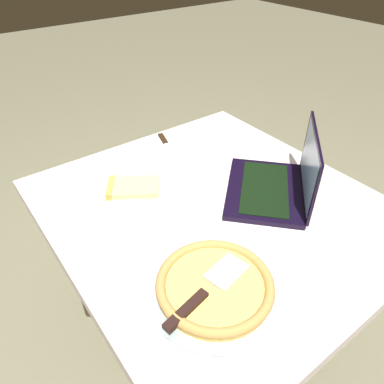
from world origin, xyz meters
TOP-DOWN VIEW (x-y plane):
  - ground_plane at (0.00, 0.00)m, footprint 12.00×12.00m
  - dining_table at (0.00, 0.00)m, footprint 1.07×0.99m
  - laptop at (-0.07, -0.21)m, footprint 0.42×0.43m
  - pizza_plate at (0.22, 0.18)m, footprint 0.26×0.26m
  - pizza_tray at (-0.26, 0.22)m, footprint 0.35×0.35m
  - table_knife at (0.44, -0.09)m, footprint 0.20×0.07m

SIDE VIEW (x-z plane):
  - ground_plane at x=0.00m, z-range 0.00..0.00m
  - dining_table at x=0.00m, z-range 0.29..0.99m
  - table_knife at x=0.44m, z-range 0.70..0.71m
  - pizza_plate at x=0.22m, z-range 0.70..0.74m
  - pizza_tray at x=-0.26m, z-range 0.70..0.75m
  - laptop at x=-0.07m, z-range 0.63..0.87m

